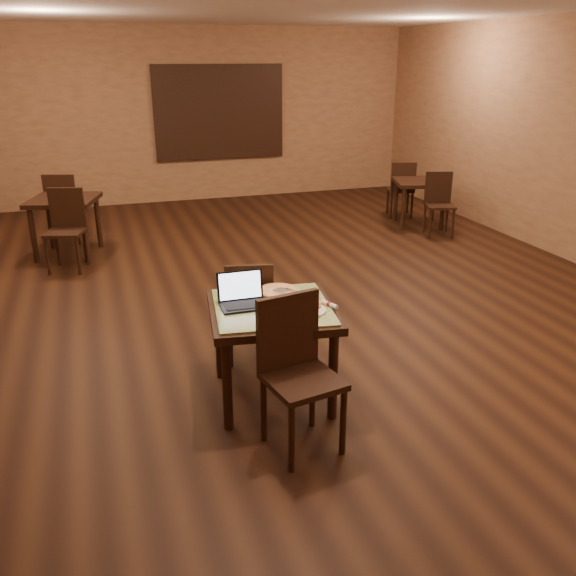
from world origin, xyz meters
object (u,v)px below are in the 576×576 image
object	(u,v)px
other_table_b	(64,208)
tiled_table	(272,319)
pizza_pan	(278,292)
laptop	(242,296)
other_table_a	(420,188)
other_table_a_chair_near	(439,200)
other_table_b_chair_near	(66,224)
chair_main_far	(249,306)
chair_main_near	(296,364)
other_table_a_chair_far	(402,186)
other_table_b_chair_far	(64,204)

from	to	relation	value
other_table_b	tiled_table	bearing A→B (deg)	-54.31
tiled_table	pizza_pan	bearing A→B (deg)	71.25
tiled_table	pizza_pan	world-z (taller)	pizza_pan
tiled_table	laptop	xyz separation A→B (m)	(-0.20, 0.11, 0.17)
other_table_a	other_table_b	size ratio (longest dim) A/B	0.92
other_table_a_chair_near	other_table_b_chair_near	size ratio (longest dim) A/B	0.92
chair_main_far	other_table_b_chair_near	world-z (taller)	other_table_b_chair_near
pizza_pan	other_table_b_chair_near	size ratio (longest dim) A/B	0.36
laptop	other_table_b_chair_near	bearing A→B (deg)	110.33
laptop	pizza_pan	size ratio (longest dim) A/B	0.97
pizza_pan	other_table_b_chair_near	xyz separation A→B (m)	(-1.64, 3.52, -0.21)
chair_main_far	other_table_a	size ratio (longest dim) A/B	0.98
chair_main_near	other_table_a	distance (m)	6.08
chair_main_far	laptop	distance (m)	0.63
other_table_a	other_table_a_chair_far	world-z (taller)	other_table_a_chair_far
tiled_table	other_table_a_chair_near	distance (m)	5.22
laptop	tiled_table	bearing A→B (deg)	-27.40
chair_main_far	pizza_pan	xyz separation A→B (m)	(0.14, -0.38, 0.25)
other_table_a_chair_far	other_table_b_chair_far	xyz separation A→B (m)	(-5.20, 0.14, 0.05)
other_table_a_chair_near	other_table_b_chair_near	distance (m)	5.19
other_table_a_chair_near	other_table_b	bearing A→B (deg)	-170.04
tiled_table	chair_main_near	distance (m)	0.61
laptop	other_table_b_chair_near	size ratio (longest dim) A/B	0.35
chair_main_far	other_table_b_chair_far	size ratio (longest dim) A/B	0.93
other_table_a	other_table_a_chair_far	bearing A→B (deg)	109.26
pizza_pan	other_table_b	distance (m)	4.43
chair_main_near	other_table_b_chair_far	size ratio (longest dim) A/B	1.06
tiled_table	other_table_b	distance (m)	4.61
pizza_pan	other_table_b	world-z (taller)	pizza_pan
other_table_b	laptop	bearing A→B (deg)	-56.28
chair_main_far	other_table_a_chair_near	xyz separation A→B (m)	(3.69, 3.09, -0.00)
chair_main_far	other_table_b_chair_far	xyz separation A→B (m)	(-1.56, 4.30, 0.04)
chair_main_far	pizza_pan	world-z (taller)	chair_main_far
chair_main_near	laptop	size ratio (longest dim) A/B	3.00
other_table_a_chair_far	chair_main_far	bearing A→B (deg)	65.60
other_table_b	other_table_b_chair_near	distance (m)	0.59
chair_main_near	other_table_b	bearing A→B (deg)	96.07
chair_main_far	other_table_b_chair_near	size ratio (longest dim) A/B	0.93
other_table_a_chair_far	other_table_b	bearing A→B (deg)	21.68
pizza_pan	other_table_a_chair_far	world-z (taller)	other_table_a_chair_far
other_table_a_chair_near	chair_main_near	bearing A→B (deg)	-113.66
tiled_table	other_table_a	size ratio (longest dim) A/B	1.11
pizza_pan	other_table_a_chair_near	bearing A→B (deg)	44.40
other_table_a_chair_far	other_table_b_chair_near	bearing A→B (deg)	28.04
other_table_a	tiled_table	bearing A→B (deg)	-113.85
chair_main_far	other_table_b_chair_far	distance (m)	4.57
chair_main_near	chair_main_far	size ratio (longest dim) A/B	1.14
pizza_pan	other_table_a_chair_far	xyz separation A→B (m)	(3.50, 4.54, -0.25)
tiled_table	other_table_b_chair_far	distance (m)	5.17
other_table_a	other_table_b_chair_far	world-z (taller)	other_table_b_chair_far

